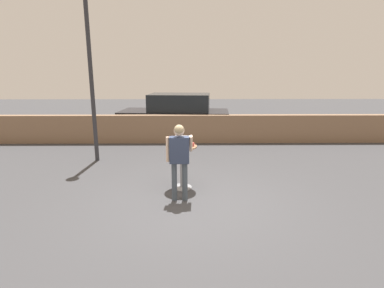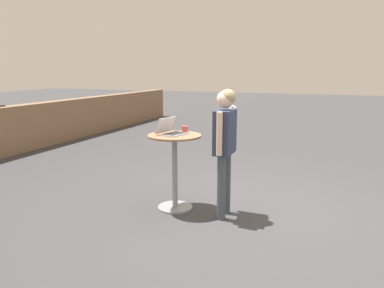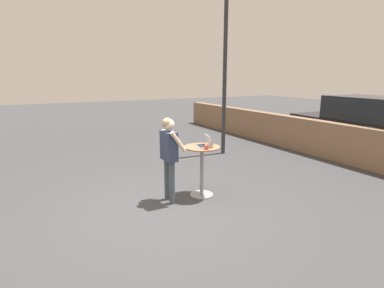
# 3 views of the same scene
# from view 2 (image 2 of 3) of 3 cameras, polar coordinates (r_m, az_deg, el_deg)

# --- Properties ---
(ground_plane) EXTENTS (50.00, 50.00, 0.00)m
(ground_plane) POSITION_cam_2_polar(r_m,az_deg,el_deg) (5.07, 8.01, -10.05)
(ground_plane) COLOR #3D3D3F
(cafe_table) EXTENTS (0.70, 0.70, 1.00)m
(cafe_table) POSITION_cam_2_polar(r_m,az_deg,el_deg) (4.92, -2.65, -2.63)
(cafe_table) COLOR gray
(cafe_table) RESTS_ON ground_plane
(laptop) EXTENTS (0.41, 0.37, 0.22)m
(laptop) POSITION_cam_2_polar(r_m,az_deg,el_deg) (4.87, -3.20, 2.04)
(laptop) COLOR #B7BABF
(laptop) RESTS_ON cafe_table
(coffee_mug) EXTENTS (0.11, 0.08, 0.08)m
(coffee_mug) POSITION_cam_2_polar(r_m,az_deg,el_deg) (5.05, -1.11, 2.29)
(coffee_mug) COLOR #C14C42
(coffee_mug) RESTS_ON cafe_table
(standing_person) EXTENTS (0.54, 0.36, 1.61)m
(standing_person) POSITION_cam_2_polar(r_m,az_deg,el_deg) (4.59, 5.02, 0.93)
(standing_person) COLOR #424C56
(standing_person) RESTS_ON ground_plane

